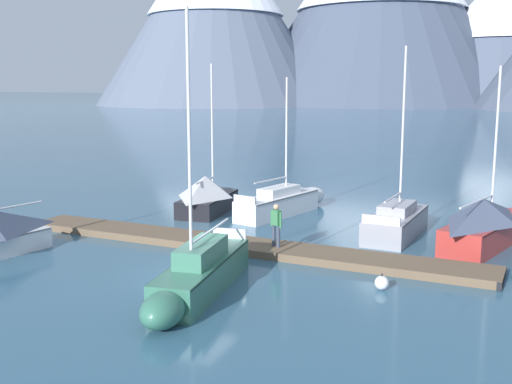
{
  "coord_description": "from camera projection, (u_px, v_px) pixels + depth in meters",
  "views": [
    {
      "loc": [
        9.72,
        -18.44,
        6.58
      ],
      "look_at": [
        0.0,
        6.0,
        2.0
      ],
      "focal_mm": 43.94,
      "sensor_mm": 36.0,
      "label": 1
    }
  ],
  "objects": [
    {
      "name": "mountain_west_summit",
      "position": [
        215.0,
        2.0,
        191.65
      ],
      "size": [
        73.85,
        73.85,
        58.44
      ],
      "color": "slate",
      "rests_on": "ground"
    },
    {
      "name": "sailboat_second_berth",
      "position": [
        209.0,
        195.0,
        32.34
      ],
      "size": [
        2.45,
        6.04,
        7.56
      ],
      "color": "black",
      "rests_on": "ground"
    },
    {
      "name": "person_on_dock",
      "position": [
        276.0,
        223.0,
        24.21
      ],
      "size": [
        0.54,
        0.37,
        1.69
      ],
      "color": "#384256",
      "rests_on": "dock"
    },
    {
      "name": "sailboat_mid_dock_port",
      "position": [
        285.0,
        202.0,
        31.94
      ],
      "size": [
        3.08,
        7.08,
        6.87
      ],
      "color": "white",
      "rests_on": "ground"
    },
    {
      "name": "sailboat_mid_dock_starboard",
      "position": [
        197.0,
        275.0,
        19.54
      ],
      "size": [
        2.1,
        7.17,
        8.74
      ],
      "color": "#336B56",
      "rests_on": "ground"
    },
    {
      "name": "sailboat_outer_slip",
      "position": [
        488.0,
        222.0,
        25.69
      ],
      "size": [
        3.72,
        7.32,
        7.27
      ],
      "color": "#B2332D",
      "rests_on": "ground"
    },
    {
      "name": "sailboat_far_berth",
      "position": [
        399.0,
        220.0,
        27.64
      ],
      "size": [
        2.18,
        6.35,
        8.13
      ],
      "color": "#93939E",
      "rests_on": "ground"
    },
    {
      "name": "mountain_shoulder_ridge",
      "position": [
        503.0,
        32.0,
        190.41
      ],
      "size": [
        71.18,
        71.18,
        41.26
      ],
      "color": "#4C566B",
      "rests_on": "ground"
    },
    {
      "name": "ground_plane",
      "position": [
        192.0,
        277.0,
        21.55
      ],
      "size": [
        700.0,
        700.0,
        0.0
      ],
      "primitive_type": "plane",
      "color": "#335B75"
    },
    {
      "name": "dock",
      "position": [
        238.0,
        245.0,
        25.18
      ],
      "size": [
        20.16,
        3.43,
        0.3
      ],
      "color": "brown",
      "rests_on": "ground"
    },
    {
      "name": "mooring_buoy_channel_marker",
      "position": [
        382.0,
        283.0,
        20.18
      ],
      "size": [
        0.46,
        0.46,
        0.54
      ],
      "color": "white",
      "rests_on": "ground"
    }
  ]
}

